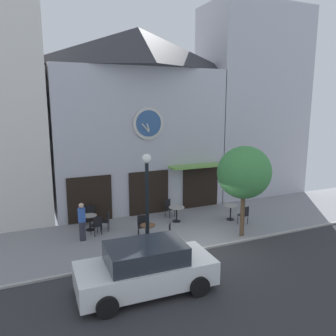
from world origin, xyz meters
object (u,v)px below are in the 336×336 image
(cafe_table_center_right, at_px, (148,231))
(cafe_table_rightmost, at_px, (177,211))
(street_tree, at_px, (244,173))
(cafe_table_near_curb, at_px, (90,220))
(cafe_chair_curbside, at_px, (142,224))
(cafe_table_leftmost, at_px, (231,210))
(cafe_chair_near_tree, at_px, (169,207))
(cafe_chair_by_entrance, at_px, (167,232))
(cafe_chair_corner, at_px, (106,220))
(pedestrian_blue, at_px, (82,221))
(cafe_chair_mid_row, at_px, (90,214))
(cafe_chair_under_awning, at_px, (244,214))
(street_lamp, at_px, (147,204))
(parked_car_white, at_px, (146,268))
(cafe_chair_outer, at_px, (97,224))

(cafe_table_center_right, relative_size, cafe_table_rightmost, 0.98)
(street_tree, xyz_separation_m, cafe_table_near_curb, (-6.09, 3.35, -2.37))
(cafe_table_rightmost, height_order, cafe_chair_curbside, cafe_chair_curbside)
(cafe_table_leftmost, xyz_separation_m, cafe_chair_near_tree, (-2.69, 1.67, 0.00))
(cafe_table_center_right, distance_m, cafe_table_rightmost, 2.82)
(cafe_chair_by_entrance, distance_m, cafe_chair_corner, 3.21)
(cafe_chair_corner, xyz_separation_m, pedestrian_blue, (-1.21, -0.70, 0.33))
(cafe_chair_mid_row, distance_m, cafe_chair_under_awning, 7.49)
(cafe_chair_under_awning, bearing_deg, cafe_chair_by_entrance, -171.47)
(street_lamp, distance_m, cafe_chair_by_entrance, 1.88)
(parked_car_white, bearing_deg, cafe_chair_curbside, 72.45)
(cafe_chair_outer, bearing_deg, street_tree, -23.53)
(cafe_chair_mid_row, bearing_deg, parked_car_white, -85.94)
(cafe_table_near_curb, height_order, cafe_table_rightmost, cafe_table_rightmost)
(cafe_chair_mid_row, bearing_deg, cafe_chair_curbside, -52.04)
(cafe_table_near_curb, bearing_deg, cafe_table_rightmost, -7.57)
(pedestrian_blue, bearing_deg, cafe_chair_curbside, -10.83)
(cafe_chair_under_awning, relative_size, cafe_chair_outer, 1.00)
(cafe_table_rightmost, xyz_separation_m, cafe_chair_near_tree, (-0.06, 0.84, -0.03))
(cafe_chair_near_tree, xyz_separation_m, cafe_chair_corner, (-3.42, -0.64, 0.00))
(cafe_table_rightmost, xyz_separation_m, cafe_chair_under_awning, (2.86, -1.67, -0.03))
(cafe_table_leftmost, bearing_deg, cafe_chair_by_entrance, -160.18)
(cafe_table_leftmost, xyz_separation_m, cafe_chair_under_awning, (0.24, -0.83, 0.00))
(street_tree, relative_size, cafe_chair_near_tree, 4.48)
(street_tree, height_order, cafe_chair_near_tree, street_tree)
(pedestrian_blue, bearing_deg, cafe_chair_outer, 23.24)
(street_tree, height_order, cafe_chair_curbside, street_tree)
(cafe_chair_under_awning, distance_m, parked_car_white, 7.35)
(cafe_chair_corner, bearing_deg, cafe_chair_under_awning, -16.36)
(cafe_chair_mid_row, bearing_deg, street_tree, -35.13)
(cafe_chair_under_awning, height_order, cafe_chair_corner, same)
(street_tree, relative_size, cafe_table_near_curb, 5.55)
(cafe_chair_near_tree, bearing_deg, cafe_chair_by_entrance, -114.44)
(street_tree, bearing_deg, cafe_chair_corner, 150.99)
(pedestrian_blue, height_order, parked_car_white, pedestrian_blue)
(cafe_chair_by_entrance, xyz_separation_m, pedestrian_blue, (-3.20, 1.81, 0.33))
(street_lamp, height_order, cafe_chair_near_tree, street_lamp)
(cafe_chair_under_awning, height_order, cafe_chair_near_tree, same)
(cafe_table_leftmost, bearing_deg, cafe_chair_mid_row, 161.66)
(cafe_table_center_right, distance_m, cafe_chair_curbside, 0.81)
(cafe_chair_mid_row, distance_m, cafe_chair_outer, 1.57)
(cafe_table_near_curb, distance_m, cafe_chair_near_tree, 4.13)
(parked_car_white, bearing_deg, cafe_chair_mid_row, 94.06)
(street_tree, distance_m, cafe_chair_curbside, 5.03)
(cafe_table_rightmost, distance_m, cafe_chair_by_entrance, 2.76)
(cafe_chair_outer, bearing_deg, parked_car_white, -84.49)
(cafe_chair_near_tree, distance_m, cafe_chair_corner, 3.48)
(cafe_chair_by_entrance, bearing_deg, cafe_table_center_right, 142.58)
(cafe_chair_curbside, relative_size, cafe_chair_under_awning, 1.00)
(cafe_chair_curbside, distance_m, cafe_chair_mid_row, 2.98)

